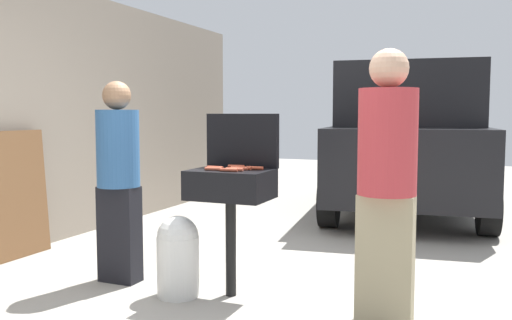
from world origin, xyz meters
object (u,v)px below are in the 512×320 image
at_px(hot_dog_6, 255,168).
at_px(person_right, 387,177).
at_px(hot_dog_0, 243,168).
at_px(hot_dog_2, 240,168).
at_px(hot_dog_5, 229,170).
at_px(propane_tank, 178,254).
at_px(leaning_board, 10,196).
at_px(bbq_grill, 230,189).
at_px(hot_dog_1, 235,169).
at_px(hot_dog_7, 213,169).
at_px(person_left, 118,174).
at_px(hot_dog_4, 215,168).
at_px(parked_minivan, 407,139).
at_px(hot_dog_3, 236,166).

bearing_deg(hot_dog_6, person_right, -11.55).
distance_m(hot_dog_0, hot_dog_2, 0.04).
bearing_deg(person_right, hot_dog_5, 14.73).
relative_size(propane_tank, leaning_board, 0.50).
height_order(hot_dog_0, hot_dog_5, same).
bearing_deg(propane_tank, hot_dog_0, 23.65).
distance_m(bbq_grill, leaning_board, 2.38).
xyz_separation_m(hot_dog_5, hot_dog_6, (0.12, 0.20, 0.00)).
relative_size(hot_dog_1, leaning_board, 0.11).
relative_size(bbq_grill, hot_dog_7, 7.43).
relative_size(hot_dog_1, hot_dog_5, 1.00).
height_order(hot_dog_5, person_left, person_left).
distance_m(hot_dog_6, person_right, 1.03).
relative_size(hot_dog_2, hot_dog_7, 1.00).
xyz_separation_m(hot_dog_5, leaning_board, (-2.41, 0.26, -0.37)).
height_order(bbq_grill, hot_dog_7, hot_dog_7).
relative_size(bbq_grill, hot_dog_5, 7.43).
height_order(bbq_grill, hot_dog_4, hot_dog_4).
bearing_deg(hot_dog_7, hot_dog_5, -11.62).
bearing_deg(person_left, hot_dog_4, 11.80).
distance_m(hot_dog_4, parked_minivan, 4.42).
relative_size(propane_tank, parked_minivan, 0.13).
distance_m(bbq_grill, hot_dog_5, 0.21).
bearing_deg(hot_dog_0, leaning_board, 177.63).
bearing_deg(hot_dog_1, bbq_grill, 133.16).
bearing_deg(propane_tank, hot_dog_6, 24.33).
xyz_separation_m(hot_dog_4, person_left, (-0.87, -0.02, -0.08)).
bearing_deg(hot_dog_7, propane_tank, -165.38).
bearing_deg(hot_dog_3, hot_dog_7, -110.71).
bearing_deg(hot_dog_4, hot_dog_5, -33.46).
relative_size(hot_dog_7, leaning_board, 0.11).
xyz_separation_m(hot_dog_2, propane_tank, (-0.44, -0.17, -0.66)).
bearing_deg(person_left, hot_dog_6, 15.86).
bearing_deg(parked_minivan, person_left, 61.01).
bearing_deg(hot_dog_2, bbq_grill, -175.66).
relative_size(hot_dog_0, hot_dog_1, 1.00).
bearing_deg(person_left, person_right, 8.05).
distance_m(hot_dog_2, hot_dog_7, 0.20).
bearing_deg(hot_dog_2, hot_dog_0, 61.01).
relative_size(hot_dog_7, person_right, 0.07).
bearing_deg(hot_dog_6, hot_dog_3, 163.65).
height_order(hot_dog_5, person_right, person_right).
xyz_separation_m(hot_dog_1, hot_dog_7, (-0.17, -0.02, 0.00)).
bearing_deg(hot_dog_2, person_left, -178.24).
bearing_deg(hot_dog_3, hot_dog_1, -68.36).
bearing_deg(hot_dog_3, hot_dog_5, -77.38).
distance_m(hot_dog_4, hot_dog_7, 0.09).
distance_m(hot_dog_0, hot_dog_4, 0.22).
bearing_deg(hot_dog_3, leaning_board, 179.80).
bearing_deg(hot_dog_2, person_right, -6.93).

